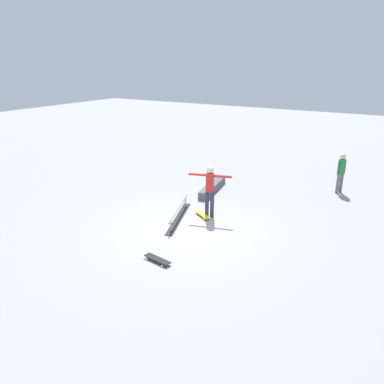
% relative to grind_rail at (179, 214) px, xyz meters
% --- Properties ---
extents(ground_plane, '(60.00, 60.00, 0.00)m').
position_rel_grind_rail_xyz_m(ground_plane, '(0.51, 0.59, -0.17)').
color(ground_plane, '#9E9EA3').
extents(grind_rail, '(2.59, 1.11, 0.38)m').
position_rel_grind_rail_xyz_m(grind_rail, '(0.00, 0.00, 0.00)').
color(grind_rail, black).
rests_on(grind_rail, ground_plane).
extents(skate_ledge, '(2.38, 0.77, 0.30)m').
position_rel_grind_rail_xyz_m(skate_ledge, '(-2.94, -0.33, -0.01)').
color(skate_ledge, '#595960').
rests_on(skate_ledge, ground_plane).
extents(skater_main, '(0.46, 1.36, 1.72)m').
position_rel_grind_rail_xyz_m(skater_main, '(-0.64, 0.78, 0.84)').
color(skater_main, '#2D3351').
rests_on(skater_main, ground_plane).
extents(skateboard_main, '(0.60, 0.78, 0.09)m').
position_rel_grind_rail_xyz_m(skateboard_main, '(-0.52, 0.60, -0.09)').
color(skateboard_main, yellow).
rests_on(skateboard_main, ground_plane).
extents(bystander_green_shirt, '(0.30, 0.29, 1.55)m').
position_rel_grind_rail_xyz_m(bystander_green_shirt, '(-5.27, 3.96, 0.71)').
color(bystander_green_shirt, slate).
rests_on(bystander_green_shirt, ground_plane).
extents(loose_skateboard_black, '(0.35, 0.82, 0.09)m').
position_rel_grind_rail_xyz_m(loose_skateboard_black, '(2.60, 1.03, -0.09)').
color(loose_skateboard_black, black).
rests_on(loose_skateboard_black, ground_plane).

